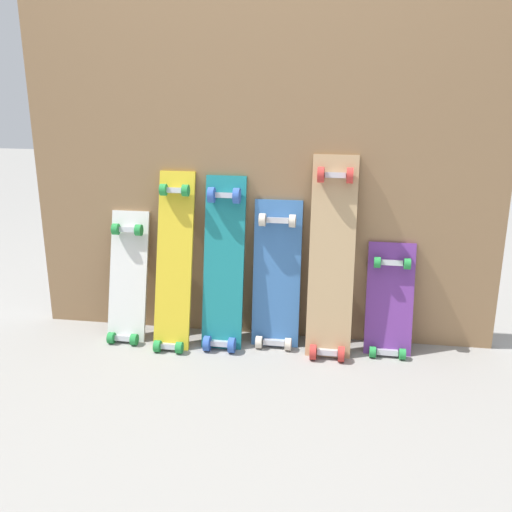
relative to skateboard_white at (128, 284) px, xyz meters
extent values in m
plane|color=gray|center=(0.62, 0.06, -0.26)|extent=(12.00, 12.00, 0.00)
cube|color=#99724C|center=(0.62, 0.13, 0.59)|extent=(2.16, 0.04, 1.71)
cube|color=silver|center=(0.00, 0.01, 0.00)|extent=(0.18, 0.21, 0.67)
cube|color=#B7B7BF|center=(0.00, -0.09, -0.24)|extent=(0.08, 0.04, 0.03)
cube|color=#B7B7BF|center=(0.00, 0.06, 0.25)|extent=(0.08, 0.04, 0.03)
cylinder|color=#268C3F|center=(-0.06, -0.11, -0.23)|extent=(0.03, 0.05, 0.05)
cylinder|color=#268C3F|center=(0.06, -0.11, -0.23)|extent=(0.03, 0.05, 0.05)
cylinder|color=#268C3F|center=(-0.06, 0.04, 0.26)|extent=(0.03, 0.05, 0.05)
cylinder|color=#268C3F|center=(0.06, 0.04, 0.26)|extent=(0.03, 0.05, 0.05)
cube|color=gold|center=(0.24, -0.02, 0.10)|extent=(0.17, 0.26, 0.86)
cube|color=#B7B7BF|center=(0.24, -0.14, -0.24)|extent=(0.07, 0.04, 0.03)
cube|color=#B7B7BF|center=(0.24, 0.06, 0.44)|extent=(0.07, 0.04, 0.03)
cylinder|color=#268C3F|center=(0.18, -0.16, -0.23)|extent=(0.03, 0.05, 0.05)
cylinder|color=#268C3F|center=(0.29, -0.16, -0.23)|extent=(0.03, 0.05, 0.05)
cylinder|color=#268C3F|center=(0.18, 0.04, 0.45)|extent=(0.03, 0.05, 0.05)
cylinder|color=#268C3F|center=(0.29, 0.04, 0.45)|extent=(0.03, 0.05, 0.05)
cube|color=#197A7F|center=(0.46, 0.01, 0.09)|extent=(0.19, 0.21, 0.84)
cube|color=#B7B7BF|center=(0.46, -0.09, -0.23)|extent=(0.08, 0.04, 0.03)
cube|color=#B7B7BF|center=(0.46, 0.06, 0.43)|extent=(0.08, 0.04, 0.03)
cylinder|color=#3359B2|center=(0.41, -0.11, -0.23)|extent=(0.03, 0.07, 0.07)
cylinder|color=#3359B2|center=(0.52, -0.11, -0.23)|extent=(0.03, 0.07, 0.07)
cylinder|color=#3359B2|center=(0.41, 0.04, 0.43)|extent=(0.03, 0.07, 0.07)
cylinder|color=#3359B2|center=(0.52, 0.04, 0.43)|extent=(0.03, 0.07, 0.07)
cube|color=#386BAD|center=(0.70, 0.04, 0.04)|extent=(0.22, 0.14, 0.74)
cube|color=#B7B7BF|center=(0.70, -0.03, -0.24)|extent=(0.10, 0.04, 0.03)
cube|color=#B7B7BF|center=(0.70, 0.07, 0.32)|extent=(0.10, 0.04, 0.03)
cylinder|color=beige|center=(0.64, -0.05, -0.23)|extent=(0.03, 0.06, 0.06)
cylinder|color=beige|center=(0.77, -0.05, -0.23)|extent=(0.03, 0.06, 0.06)
cylinder|color=beige|center=(0.64, 0.05, 0.33)|extent=(0.03, 0.06, 0.06)
cylinder|color=beige|center=(0.77, 0.05, 0.33)|extent=(0.03, 0.06, 0.06)
cube|color=tan|center=(0.95, 0.00, 0.15)|extent=(0.20, 0.22, 0.94)
cube|color=#B7B7BF|center=(0.95, -0.10, -0.23)|extent=(0.09, 0.04, 0.03)
cube|color=#B7B7BF|center=(0.95, 0.06, 0.53)|extent=(0.09, 0.04, 0.03)
cylinder|color=red|center=(0.89, -0.12, -0.23)|extent=(0.03, 0.07, 0.07)
cylinder|color=red|center=(1.02, -0.12, -0.23)|extent=(0.03, 0.07, 0.07)
cylinder|color=red|center=(0.89, 0.05, 0.54)|extent=(0.03, 0.07, 0.07)
cylinder|color=red|center=(1.02, 0.05, 0.54)|extent=(0.03, 0.07, 0.07)
cube|color=#6B338C|center=(1.22, 0.03, -0.05)|extent=(0.21, 0.16, 0.57)
cube|color=#B7B7BF|center=(1.22, -0.04, -0.24)|extent=(0.09, 0.04, 0.03)
cube|color=#B7B7BF|center=(1.22, 0.06, 0.15)|extent=(0.09, 0.04, 0.03)
cylinder|color=#268C3F|center=(1.15, -0.06, -0.24)|extent=(0.03, 0.05, 0.05)
cylinder|color=#268C3F|center=(1.28, -0.06, -0.24)|extent=(0.03, 0.05, 0.05)
cylinder|color=#268C3F|center=(1.15, 0.04, 0.15)|extent=(0.03, 0.05, 0.05)
cylinder|color=#268C3F|center=(1.28, 0.04, 0.15)|extent=(0.03, 0.05, 0.05)
camera|label=1|loc=(1.02, -2.55, 1.00)|focal=42.45mm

